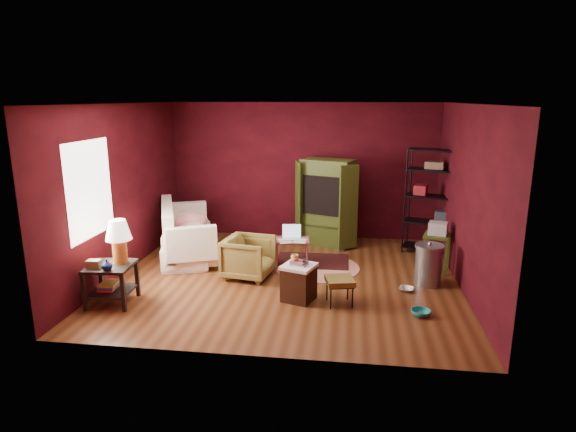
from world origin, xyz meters
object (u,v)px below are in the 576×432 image
(armchair, at_px, (249,255))
(tv_armoire, at_px, (327,201))
(hamper, at_px, (299,282))
(wire_shelving, at_px, (433,197))
(sofa, at_px, (188,235))
(laptop_desk, at_px, (292,242))
(side_table, at_px, (115,254))

(armchair, height_order, tv_armoire, tv_armoire)
(hamper, xyz_separation_m, tv_armoire, (0.24, 2.84, 0.61))
(wire_shelving, bearing_deg, sofa, -151.82)
(armchair, height_order, laptop_desk, armchair)
(side_table, bearing_deg, tv_armoire, 48.86)
(side_table, distance_m, wire_shelving, 5.65)
(armchair, xyz_separation_m, side_table, (-1.68, -1.22, 0.35))
(hamper, bearing_deg, side_table, -171.09)
(sofa, height_order, armchair, sofa)
(sofa, bearing_deg, laptop_desk, -117.24)
(armchair, bearing_deg, hamper, -121.87)
(wire_shelving, bearing_deg, tv_armoire, -170.43)
(tv_armoire, bearing_deg, laptop_desk, -89.01)
(hamper, height_order, wire_shelving, wire_shelving)
(sofa, relative_size, wire_shelving, 1.02)
(sofa, bearing_deg, tv_armoire, -82.71)
(sofa, xyz_separation_m, tv_armoire, (2.53, 1.06, 0.50))
(laptop_desk, height_order, wire_shelving, wire_shelving)
(wire_shelving, bearing_deg, armchair, -132.66)
(hamper, bearing_deg, wire_shelving, 48.38)
(tv_armoire, bearing_deg, wire_shelving, 10.86)
(laptop_desk, xyz_separation_m, tv_armoire, (0.52, 1.48, 0.43))
(armchair, distance_m, side_table, 2.10)
(tv_armoire, bearing_deg, armchair, -99.50)
(armchair, relative_size, side_table, 0.62)
(laptop_desk, height_order, tv_armoire, tv_armoire)
(sofa, height_order, hamper, sofa)
(armchair, height_order, side_table, side_table)
(sofa, bearing_deg, wire_shelving, -96.26)
(sofa, distance_m, tv_armoire, 2.79)
(laptop_desk, bearing_deg, tv_armoire, 63.04)
(armchair, bearing_deg, wire_shelving, -52.10)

